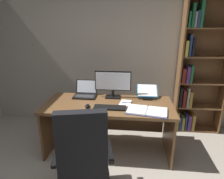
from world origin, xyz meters
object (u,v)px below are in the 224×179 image
(desk, at_px, (109,114))
(pen, at_px, (127,102))
(laptop, at_px, (85,93))
(notepad, at_px, (125,103))
(bookshelf, at_px, (196,73))
(reading_stand_with_book, at_px, (147,92))
(office_chair, at_px, (84,163))
(keyboard, at_px, (110,108))
(computer_mouse, at_px, (87,106))
(open_binder, at_px, (147,111))
(monitor, at_px, (113,84))

(desk, bearing_deg, pen, -7.54)
(laptop, bearing_deg, notepad, -19.39)
(bookshelf, bearing_deg, pen, -146.70)
(laptop, distance_m, reading_stand_with_book, 0.94)
(desk, relative_size, bookshelf, 0.82)
(office_chair, relative_size, laptop, 3.24)
(office_chair, xyz_separation_m, pen, (0.40, 0.93, 0.31))
(keyboard, height_order, computer_mouse, computer_mouse)
(desk, distance_m, open_binder, 0.63)
(desk, height_order, notepad, notepad)
(computer_mouse, distance_m, reading_stand_with_book, 0.95)
(laptop, relative_size, open_binder, 0.60)
(office_chair, bearing_deg, open_binder, 32.57)
(notepad, bearing_deg, reading_stand_with_book, 41.89)
(open_binder, bearing_deg, office_chair, -124.93)
(reading_stand_with_book, bearing_deg, keyboard, -136.39)
(bookshelf, distance_m, reading_stand_with_book, 0.96)
(computer_mouse, bearing_deg, laptop, 106.42)
(monitor, relative_size, reading_stand_with_book, 1.77)
(reading_stand_with_book, relative_size, pen, 2.17)
(notepad, bearing_deg, open_binder, -42.07)
(monitor, relative_size, pen, 3.85)
(bookshelf, distance_m, monitor, 1.44)
(keyboard, height_order, reading_stand_with_book, reading_stand_with_book)
(keyboard, bearing_deg, office_chair, -104.52)
(reading_stand_with_book, relative_size, notepad, 1.45)
(laptop, bearing_deg, keyboard, -44.97)
(keyboard, xyz_separation_m, pen, (0.22, 0.21, 0.00))
(office_chair, distance_m, reading_stand_with_book, 1.45)
(monitor, distance_m, notepad, 0.36)
(bookshelf, height_order, open_binder, bookshelf)
(laptop, xyz_separation_m, keyboard, (0.43, -0.42, -0.04))
(desk, height_order, monitor, monitor)
(desk, relative_size, open_binder, 3.23)
(computer_mouse, bearing_deg, monitor, 54.51)
(office_chair, xyz_separation_m, reading_stand_with_book, (0.70, 1.22, 0.38))
(reading_stand_with_book, height_order, notepad, reading_stand_with_book)
(laptop, distance_m, notepad, 0.66)
(office_chair, bearing_deg, laptop, 88.99)
(laptop, relative_size, reading_stand_with_book, 1.10)
(desk, distance_m, notepad, 0.31)
(desk, xyz_separation_m, pen, (0.26, -0.03, 0.21))
(laptop, bearing_deg, bookshelf, 16.34)
(keyboard, bearing_deg, desk, 99.33)
(desk, xyz_separation_m, monitor, (0.04, 0.18, 0.41))
(monitor, height_order, computer_mouse, monitor)
(desk, bearing_deg, reading_stand_with_book, 24.39)
(desk, relative_size, keyboard, 4.26)
(office_chair, xyz_separation_m, open_binder, (0.67, 0.67, 0.31))
(desk, relative_size, office_chair, 1.65)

